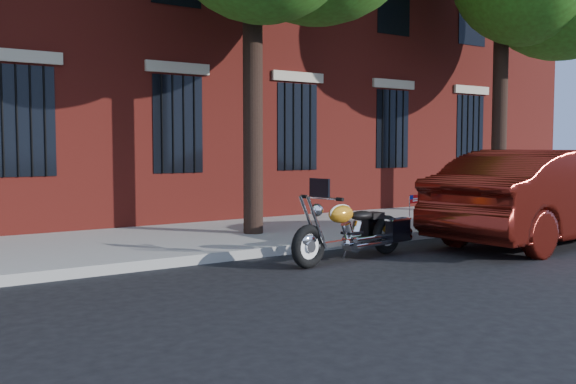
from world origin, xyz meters
TOP-DOWN VIEW (x-y plane):
  - ground at (0.00, 0.00)m, footprint 120.00×120.00m
  - curb at (0.00, 1.38)m, footprint 40.00×0.16m
  - sidewalk at (0.00, 3.26)m, footprint 40.00×3.60m
  - motorcycle at (0.77, 0.31)m, footprint 2.56×0.96m
  - car_maroon at (4.67, -0.33)m, footprint 5.24×2.16m

SIDE VIEW (x-z plane):
  - ground at x=0.00m, z-range 0.00..0.00m
  - curb at x=0.00m, z-range 0.00..0.15m
  - sidewalk at x=0.00m, z-range 0.00..0.15m
  - motorcycle at x=0.77m, z-range -0.21..1.07m
  - car_maroon at x=4.67m, z-range 0.00..1.69m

